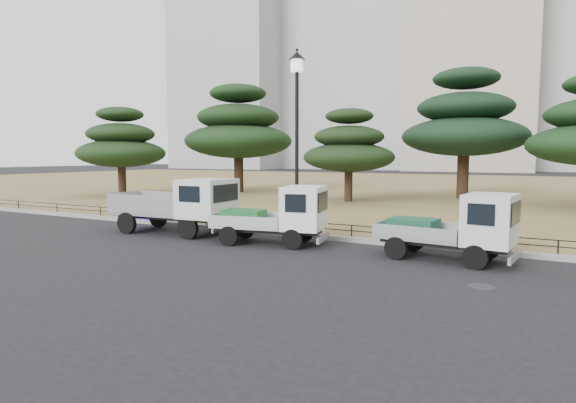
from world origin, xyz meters
The scene contains 16 objects.
ground centered at (0.00, 0.00, 0.00)m, with size 220.00×220.00×0.00m, color black.
lawn centered at (0.00, 30.60, 0.07)m, with size 120.00×56.00×0.15m, color olive.
curb centered at (0.00, 2.60, 0.08)m, with size 120.00×0.25×0.16m, color gray.
truck_large centered at (-4.10, 1.25, 1.12)m, with size 4.72×2.10×2.02m.
truck_kei_front centered at (0.11, 1.08, 0.94)m, with size 3.79×2.16×1.89m.
truck_kei_rear centered at (5.53, 1.21, 0.93)m, with size 3.68×1.87×1.86m.
street_lamp centered at (-0.13, 2.90, 4.38)m, with size 0.56×0.56×6.26m.
pipe_fence centered at (0.00, 2.75, 0.44)m, with size 38.00×0.04×0.40m.
tarp_pile centered at (-7.44, 3.23, 0.60)m, with size 1.71×1.28×1.12m.
manhole centered at (6.50, -1.20, 0.01)m, with size 0.60×0.60×0.01m, color #2D2D30.
pine_west_far centered at (-17.82, 11.27, 3.58)m, with size 5.89×5.89×5.94m.
pine_west_near centered at (-12.41, 17.38, 4.68)m, with size 7.85×7.85×7.85m.
pine_center_left centered at (-2.60, 14.32, 3.28)m, with size 5.33×5.33×5.41m.
pine_center_right centered at (3.00, 19.58, 4.82)m, with size 7.59×7.59×8.06m.
tower_far_west centered at (-55.00, 80.00, 32.50)m, with size 24.00×20.00×65.00m, color #A0A0A5.
tower_center_left centered at (-5.00, 85.00, 27.50)m, with size 22.00×20.00×55.00m, color #AAA08C.
Camera 1 is at (7.63, -12.18, 2.84)m, focal length 30.00 mm.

